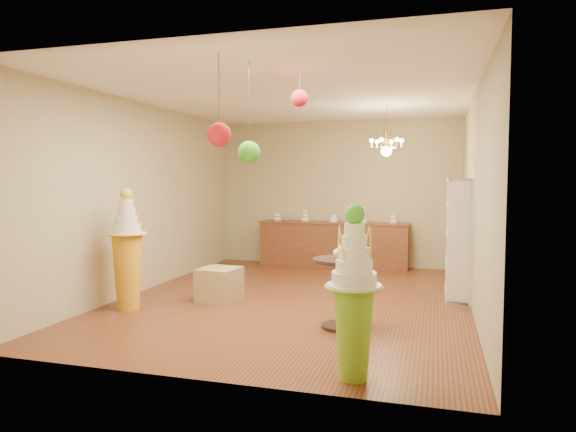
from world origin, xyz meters
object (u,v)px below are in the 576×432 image
(pedestal_green, at_px, (354,308))
(round_table, at_px, (340,283))
(sideboard, at_px, (333,244))
(pedestal_orange, at_px, (128,261))

(pedestal_green, bearing_deg, round_table, 104.71)
(sideboard, xyz_separation_m, round_table, (0.92, -4.29, 0.07))
(pedestal_green, relative_size, pedestal_orange, 0.94)
(sideboard, relative_size, round_table, 3.57)
(round_table, bearing_deg, sideboard, 102.10)
(round_table, bearing_deg, pedestal_orange, 178.59)
(sideboard, distance_m, round_table, 4.39)
(sideboard, bearing_deg, pedestal_green, -77.21)
(pedestal_green, xyz_separation_m, round_table, (-0.40, 1.53, -0.10))
(sideboard, height_order, round_table, sideboard)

